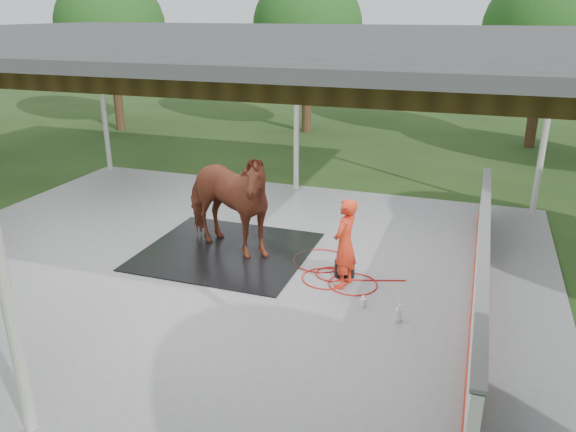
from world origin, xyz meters
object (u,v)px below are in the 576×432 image
(horse, at_px, (225,200))
(wash_bucket, at_px, (345,267))
(dasher_board, at_px, (480,269))
(handler, at_px, (345,244))

(horse, height_order, wash_bucket, horse)
(dasher_board, distance_m, horse, 4.65)
(dasher_board, relative_size, wash_bucket, 22.61)
(horse, relative_size, wash_bucket, 6.82)
(handler, distance_m, wash_bucket, 0.71)
(horse, distance_m, handler, 2.56)
(dasher_board, height_order, horse, horse)
(dasher_board, xyz_separation_m, handler, (-2.14, -0.22, 0.22))
(dasher_board, height_order, wash_bucket, dasher_board)
(dasher_board, bearing_deg, horse, 174.66)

